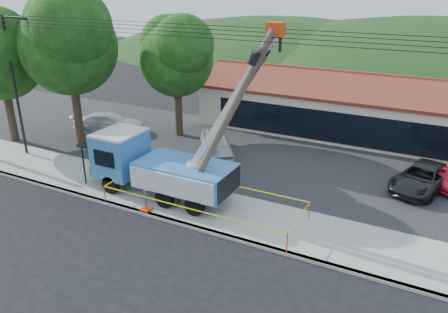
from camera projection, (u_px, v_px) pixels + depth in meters
ground at (154, 246)px, 19.29m from camera, size 120.00×120.00×0.00m
curb at (179, 223)px, 20.99m from camera, size 60.00×0.25×0.15m
sidewalk at (199, 206)px, 22.56m from camera, size 60.00×4.00×0.15m
parking_lot at (260, 155)px, 29.15m from camera, size 60.00×12.00×0.10m
strip_mall at (350, 108)px, 33.33m from camera, size 22.50×8.53×4.67m
streetlight at (15, 77)px, 27.28m from camera, size 2.13×0.22×9.00m
tree_west_near at (68, 37)px, 28.16m from camera, size 7.56×6.72×10.80m
tree_lot at (176, 52)px, 30.64m from camera, size 6.30×5.60×8.94m
hill_west at (278, 53)px, 70.96m from camera, size 78.40×56.00×28.00m
hill_center at (448, 65)px, 60.33m from camera, size 89.60×64.00×32.00m
utility_truck at (159, 165)px, 23.10m from camera, size 10.43×4.23×9.20m
leaning_pole at (227, 119)px, 19.71m from camera, size 4.92×1.93×9.10m
bus_shelter at (106, 154)px, 24.40m from camera, size 2.50×1.58×2.38m
caution_tape at (203, 197)px, 21.81m from camera, size 10.05×3.24×0.94m
car_silver at (216, 157)px, 28.98m from camera, size 4.30×4.94×1.61m
car_white at (111, 134)px, 33.29m from camera, size 5.72×4.09×1.54m
car_dark at (420, 191)px, 24.38m from camera, size 3.68×5.38×1.37m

